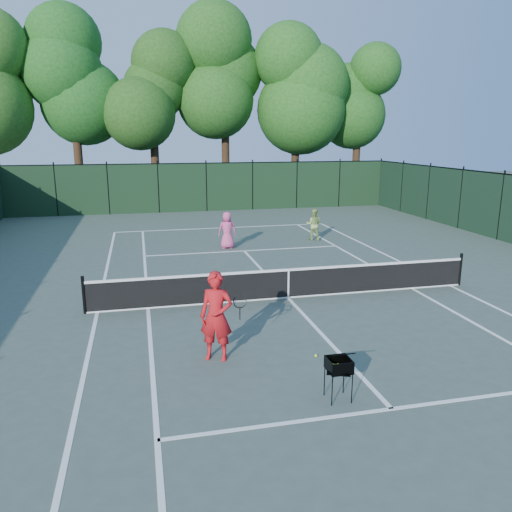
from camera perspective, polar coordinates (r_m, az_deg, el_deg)
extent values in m
plane|color=#425045|center=(15.03, 3.68, -4.80)|extent=(90.00, 90.00, 0.00)
cube|color=white|center=(14.50, -17.68, -6.15)|extent=(0.10, 23.77, 0.01)
cube|color=white|center=(17.38, 21.30, -3.16)|extent=(0.10, 23.77, 0.01)
cube|color=white|center=(14.44, -12.24, -5.88)|extent=(0.10, 23.77, 0.01)
cube|color=white|center=(16.65, 17.39, -3.56)|extent=(0.10, 23.77, 0.01)
cube|color=white|center=(26.29, -3.82, 3.24)|extent=(10.97, 0.10, 0.01)
cube|color=white|center=(9.62, 15.24, -16.50)|extent=(8.23, 0.10, 0.01)
cube|color=white|center=(21.01, -1.36, 0.60)|extent=(8.23, 0.10, 0.01)
cube|color=white|center=(15.03, 3.68, -4.79)|extent=(0.10, 12.80, 0.01)
cube|color=black|center=(14.90, 3.71, -3.14)|extent=(11.60, 0.03, 0.85)
cube|color=white|center=(14.78, 3.74, -1.58)|extent=(11.60, 0.05, 0.07)
cube|color=white|center=(15.03, 3.68, -4.73)|extent=(11.60, 0.05, 0.04)
cube|color=white|center=(14.90, 3.71, -3.14)|extent=(0.05, 0.04, 0.91)
cylinder|color=black|center=(14.36, -19.09, -4.22)|extent=(0.09, 0.09, 1.06)
cylinder|color=black|center=(17.42, 22.31, -1.41)|extent=(0.09, 0.09, 1.06)
cube|color=black|center=(32.07, -5.68, 7.80)|extent=(24.00, 0.05, 3.00)
cylinder|color=black|center=(35.91, -19.52, 9.16)|extent=(0.56, 0.56, 4.80)
ellipsoid|color=#144715|center=(36.05, -20.36, 19.18)|extent=(6.80, 6.80, 10.54)
cylinder|color=black|center=(35.55, -11.40, 9.22)|extent=(0.56, 0.56, 4.30)
ellipsoid|color=#194012|center=(35.58, -11.84, 18.24)|extent=(6.00, 6.00, 9.30)
cylinder|color=black|center=(36.53, -3.48, 10.12)|extent=(0.56, 0.56, 5.00)
ellipsoid|color=#184714|center=(36.71, -3.63, 20.34)|extent=(7.00, 7.00, 10.85)
cylinder|color=black|center=(37.05, 4.47, 9.85)|extent=(0.56, 0.56, 4.60)
ellipsoid|color=#184B15|center=(37.12, 4.65, 18.92)|extent=(6.20, 6.20, 9.61)
cylinder|color=black|center=(39.31, 11.31, 9.70)|extent=(0.56, 0.56, 4.40)
ellipsoid|color=#174714|center=(39.34, 11.71, 17.76)|extent=(5.80, 5.80, 8.99)
imported|color=red|center=(10.78, -4.56, -6.88)|extent=(0.84, 0.70, 1.96)
cylinder|color=black|center=(11.03, -1.85, -6.54)|extent=(0.03, 0.03, 0.30)
torus|color=black|center=(10.94, -1.87, -5.21)|extent=(0.30, 0.10, 0.30)
imported|color=#D24A80|center=(21.37, -3.31, 2.97)|extent=(0.82, 0.57, 1.58)
imported|color=#9AB95C|center=(23.23, 6.59, 3.60)|extent=(0.86, 0.78, 1.45)
cylinder|color=black|center=(9.37, 8.69, -15.04)|extent=(0.02, 0.02, 0.57)
cylinder|color=black|center=(9.50, 10.91, -14.69)|extent=(0.02, 0.02, 0.57)
cylinder|color=black|center=(9.68, 7.83, -14.00)|extent=(0.02, 0.02, 0.57)
cylinder|color=black|center=(9.81, 9.98, -13.68)|extent=(0.02, 0.02, 0.57)
cube|color=black|center=(9.40, 9.45, -12.16)|extent=(0.56, 0.56, 0.24)
sphere|color=#C0D22B|center=(9.43, 9.44, -12.54)|extent=(0.06, 0.06, 0.06)
sphere|color=#C0D22B|center=(9.43, 9.44, -12.54)|extent=(0.06, 0.06, 0.06)
sphere|color=#C0D22B|center=(9.43, 9.44, -12.54)|extent=(0.06, 0.06, 0.06)
sphere|color=#C0D22B|center=(9.43, 9.44, -12.54)|extent=(0.06, 0.06, 0.06)
sphere|color=#C0D22B|center=(9.43, 9.44, -12.54)|extent=(0.06, 0.06, 0.06)
sphere|color=#C0D22B|center=(9.43, 9.44, -12.54)|extent=(0.06, 0.06, 0.06)
sphere|color=#C0D22B|center=(9.43, 9.44, -12.54)|extent=(0.06, 0.06, 0.06)
sphere|color=#C0D22B|center=(9.43, 9.44, -12.54)|extent=(0.06, 0.06, 0.06)
sphere|color=#C0D22B|center=(9.43, 9.44, -12.54)|extent=(0.06, 0.06, 0.06)
sphere|color=#C0D22B|center=(9.43, 9.44, -12.54)|extent=(0.06, 0.06, 0.06)
sphere|color=#C0D22B|center=(9.43, 9.44, -12.54)|extent=(0.06, 0.06, 0.06)
sphere|color=#C0D22B|center=(9.43, 9.44, -12.54)|extent=(0.06, 0.06, 0.06)
sphere|color=#C0D22B|center=(9.43, 9.44, -12.54)|extent=(0.06, 0.06, 0.06)
sphere|color=#C0D22B|center=(9.43, 9.44, -12.54)|extent=(0.06, 0.06, 0.06)
sphere|color=#BCDD2D|center=(11.26, 6.87, -11.23)|extent=(0.07, 0.07, 0.07)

